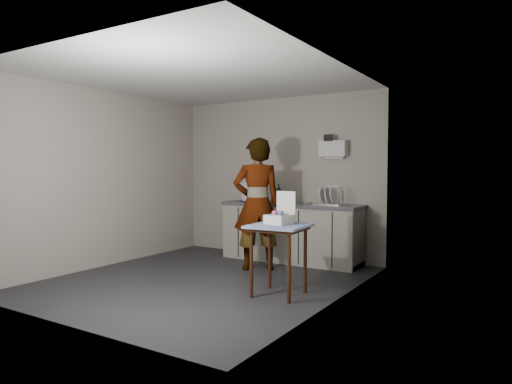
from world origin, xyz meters
The scene contains 15 objects.
ground centered at (0.00, 0.00, 0.00)m, with size 4.00×4.00×0.00m, color #25252A.
wall_back centered at (0.00, 1.99, 1.30)m, with size 3.60×0.02×2.60m, color #BEB5A5.
wall_right centered at (1.79, 0.00, 1.30)m, with size 0.02×4.00×2.60m, color #BEB5A5.
wall_left centered at (-1.79, 0.00, 1.30)m, with size 0.02×4.00×2.60m, color #BEB5A5.
ceiling centered at (0.00, 0.00, 2.60)m, with size 3.60×4.00×0.01m, color white.
kitchen_counter centered at (0.40, 1.70, 0.43)m, with size 2.24×0.62×0.91m.
wall_shelf centered at (1.00, 1.92, 1.75)m, with size 0.42×0.18×0.37m.
side_table centered at (1.16, -0.09, 0.71)m, with size 0.67×0.67×0.81m.
standing_man centered at (0.25, 0.93, 0.94)m, with size 0.69×0.45×1.88m, color #B2A593.
soap_bottle centered at (0.22, 1.63, 1.06)m, with size 0.11×0.11×0.30m, color black.
soda_can centered at (0.38, 1.68, 0.98)m, with size 0.07×0.07×0.13m, color red.
dark_bottle centered at (0.04, 1.78, 1.03)m, with size 0.07×0.07×0.24m, color black.
paper_towel centered at (-0.39, 1.61, 1.05)m, with size 0.17×0.17×0.30m.
dish_rack centered at (1.01, 1.72, 0.98)m, with size 0.41×0.31×0.29m.
bakery_box centered at (1.13, -0.01, 0.90)m, with size 0.30×0.30×0.37m.
Camera 1 is at (3.65, -4.60, 1.45)m, focal length 32.00 mm.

